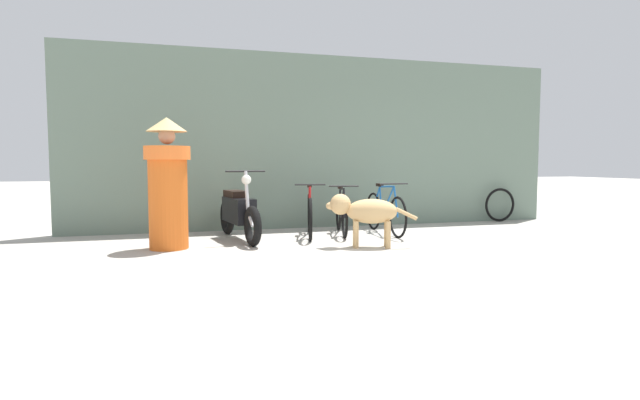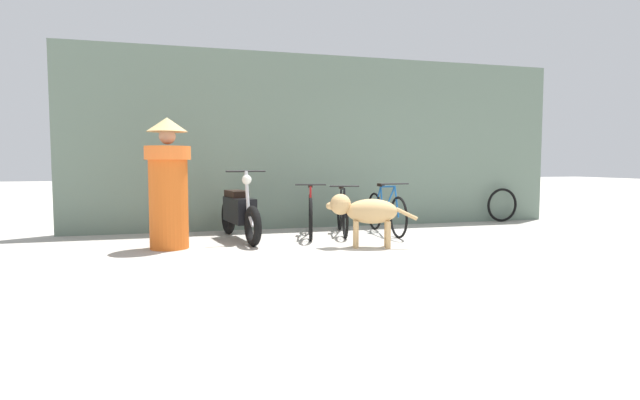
{
  "view_description": "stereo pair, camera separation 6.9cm",
  "coord_description": "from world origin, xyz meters",
  "px_view_note": "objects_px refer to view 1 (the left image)",
  "views": [
    {
      "loc": [
        -2.6,
        -5.08,
        1.14
      ],
      "look_at": [
        -0.75,
        1.34,
        0.65
      ],
      "focal_mm": 28.0,
      "sensor_mm": 36.0,
      "label": 1
    },
    {
      "loc": [
        -2.54,
        -5.1,
        1.14
      ],
      "look_at": [
        -0.75,
        1.34,
        0.65
      ],
      "focal_mm": 28.0,
      "sensor_mm": 36.0,
      "label": 2
    }
  ],
  "objects_px": {
    "motorcycle": "(239,212)",
    "bicycle_1": "(341,213)",
    "stray_dog": "(365,211)",
    "spare_tire_left": "(500,205)",
    "person_in_robes": "(168,182)",
    "bicycle_2": "(385,212)",
    "bicycle_0": "(310,215)"
  },
  "relations": [
    {
      "from": "bicycle_2",
      "to": "motorcycle",
      "type": "xyz_separation_m",
      "value": [
        -2.36,
        -0.01,
        0.06
      ]
    },
    {
      "from": "bicycle_1",
      "to": "stray_dog",
      "type": "bearing_deg",
      "value": 8.01
    },
    {
      "from": "motorcycle",
      "to": "person_in_robes",
      "type": "relative_size",
      "value": 1.08
    },
    {
      "from": "spare_tire_left",
      "to": "bicycle_2",
      "type": "bearing_deg",
      "value": -162.03
    },
    {
      "from": "stray_dog",
      "to": "spare_tire_left",
      "type": "bearing_deg",
      "value": -131.71
    },
    {
      "from": "bicycle_0",
      "to": "bicycle_2",
      "type": "relative_size",
      "value": 0.94
    },
    {
      "from": "motorcycle",
      "to": "spare_tire_left",
      "type": "distance_m",
      "value": 5.28
    },
    {
      "from": "bicycle_2",
      "to": "spare_tire_left",
      "type": "bearing_deg",
      "value": 109.1
    },
    {
      "from": "bicycle_0",
      "to": "bicycle_2",
      "type": "xyz_separation_m",
      "value": [
        1.25,
        -0.05,
        0.01
      ]
    },
    {
      "from": "bicycle_1",
      "to": "motorcycle",
      "type": "relative_size",
      "value": 0.82
    },
    {
      "from": "bicycle_1",
      "to": "bicycle_2",
      "type": "height_order",
      "value": "bicycle_2"
    },
    {
      "from": "motorcycle",
      "to": "stray_dog",
      "type": "distance_m",
      "value": 1.94
    },
    {
      "from": "spare_tire_left",
      "to": "person_in_robes",
      "type": "bearing_deg",
      "value": -166.85
    },
    {
      "from": "bicycle_1",
      "to": "motorcycle",
      "type": "height_order",
      "value": "motorcycle"
    },
    {
      "from": "motorcycle",
      "to": "stray_dog",
      "type": "relative_size",
      "value": 1.57
    },
    {
      "from": "spare_tire_left",
      "to": "bicycle_0",
      "type": "bearing_deg",
      "value": -167.91
    },
    {
      "from": "bicycle_1",
      "to": "spare_tire_left",
      "type": "relative_size",
      "value": 2.35
    },
    {
      "from": "bicycle_0",
      "to": "person_in_robes",
      "type": "height_order",
      "value": "person_in_robes"
    },
    {
      "from": "bicycle_0",
      "to": "bicycle_1",
      "type": "relative_size",
      "value": 1.02
    },
    {
      "from": "motorcycle",
      "to": "stray_dog",
      "type": "bearing_deg",
      "value": 44.55
    },
    {
      "from": "bicycle_2",
      "to": "motorcycle",
      "type": "bearing_deg",
      "value": -88.7
    },
    {
      "from": "bicycle_2",
      "to": "spare_tire_left",
      "type": "relative_size",
      "value": 2.54
    },
    {
      "from": "bicycle_1",
      "to": "motorcycle",
      "type": "xyz_separation_m",
      "value": [
        -1.67,
        -0.16,
        0.08
      ]
    },
    {
      "from": "bicycle_1",
      "to": "bicycle_0",
      "type": "bearing_deg",
      "value": -66.17
    },
    {
      "from": "motorcycle",
      "to": "person_in_robes",
      "type": "xyz_separation_m",
      "value": [
        -0.99,
        -0.52,
        0.48
      ]
    },
    {
      "from": "motorcycle",
      "to": "bicycle_1",
      "type": "bearing_deg",
      "value": 86.29
    },
    {
      "from": "person_in_robes",
      "to": "spare_tire_left",
      "type": "bearing_deg",
      "value": -138.27
    },
    {
      "from": "stray_dog",
      "to": "person_in_robes",
      "type": "bearing_deg",
      "value": 4.91
    },
    {
      "from": "motorcycle",
      "to": "bicycle_2",
      "type": "bearing_deg",
      "value": 80.88
    },
    {
      "from": "stray_dog",
      "to": "spare_tire_left",
      "type": "relative_size",
      "value": 1.83
    },
    {
      "from": "bicycle_0",
      "to": "stray_dog",
      "type": "distance_m",
      "value": 1.29
    },
    {
      "from": "bicycle_1",
      "to": "stray_dog",
      "type": "distance_m",
      "value": 1.32
    }
  ]
}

